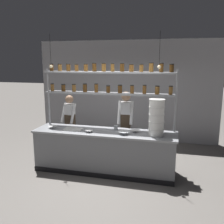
{
  "coord_description": "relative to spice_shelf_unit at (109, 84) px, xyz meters",
  "views": [
    {
      "loc": [
        1.42,
        -5.02,
        2.41
      ],
      "look_at": [
        0.12,
        0.2,
        1.31
      ],
      "focal_mm": 40.0,
      "sensor_mm": 36.0,
      "label": 1
    }
  ],
  "objects": [
    {
      "name": "prep_bowl_center_back",
      "position": [
        0.66,
        -0.25,
        -0.97
      ],
      "size": [
        0.19,
        0.19,
        0.05
      ],
      "color": "white",
      "rests_on": "prep_counter"
    },
    {
      "name": "chef_left",
      "position": [
        -1.11,
        0.36,
        -1.02
      ],
      "size": [
        0.41,
        0.33,
        1.58
      ],
      "rotation": [
        0.0,
        0.0,
        -0.25
      ],
      "color": "black",
      "rests_on": "ground_plane"
    },
    {
      "name": "container_stack",
      "position": [
        1.1,
        -0.39,
        -0.62
      ],
      "size": [
        0.32,
        0.32,
        0.75
      ],
      "color": "white",
      "rests_on": "prep_counter"
    },
    {
      "name": "prep_bowl_near_left",
      "position": [
        0.45,
        -0.46,
        -0.97
      ],
      "size": [
        0.23,
        0.23,
        0.06
      ],
      "color": "silver",
      "rests_on": "prep_counter"
    },
    {
      "name": "chef_center",
      "position": [
        0.33,
        0.32,
        -0.92
      ],
      "size": [
        0.37,
        0.3,
        1.71
      ],
      "rotation": [
        0.0,
        0.0,
        0.04
      ],
      "color": "black",
      "rests_on": "ground_plane"
    },
    {
      "name": "ground_plane",
      "position": [
        -0.01,
        -0.33,
        -1.92
      ],
      "size": [
        40.0,
        40.0,
        0.0
      ],
      "primitive_type": "plane",
      "color": "slate"
    },
    {
      "name": "back_wall",
      "position": [
        -0.01,
        2.15,
        -0.41
      ],
      "size": [
        5.51,
        0.12,
        3.02
      ],
      "primitive_type": "cube",
      "color": "#939399",
      "rests_on": "ground_plane"
    },
    {
      "name": "prep_bowl_center_front",
      "position": [
        -1.21,
        -0.38,
        -0.97
      ],
      "size": [
        0.2,
        0.2,
        0.06
      ],
      "color": "white",
      "rests_on": "prep_counter"
    },
    {
      "name": "pendant_light_row",
      "position": [
        -0.05,
        -0.33,
        0.42
      ],
      "size": [
        2.38,
        0.07,
        0.71
      ],
      "color": "black"
    },
    {
      "name": "prep_counter",
      "position": [
        -0.01,
        -0.33,
        -1.46
      ],
      "size": [
        3.11,
        0.76,
        0.92
      ],
      "color": "gray",
      "rests_on": "ground_plane"
    },
    {
      "name": "serving_cup_front",
      "position": [
        0.21,
        -0.18,
        -0.95
      ],
      "size": [
        0.09,
        0.09,
        0.1
      ],
      "color": "#B2B7BC",
      "rests_on": "prep_counter"
    },
    {
      "name": "cutting_board",
      "position": [
        -0.71,
        -0.39,
        -0.99
      ],
      "size": [
        0.4,
        0.26,
        0.02
      ],
      "color": "silver",
      "rests_on": "prep_counter"
    },
    {
      "name": "prep_bowl_near_right",
      "position": [
        -0.3,
        -0.48,
        -0.97
      ],
      "size": [
        0.17,
        0.17,
        0.05
      ],
      "color": "white",
      "rests_on": "prep_counter"
    },
    {
      "name": "spice_shelf_unit",
      "position": [
        0.0,
        0.0,
        0.0
      ],
      "size": [
        2.99,
        0.28,
        2.39
      ],
      "color": "#999BA0",
      "rests_on": "ground_plane"
    }
  ]
}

